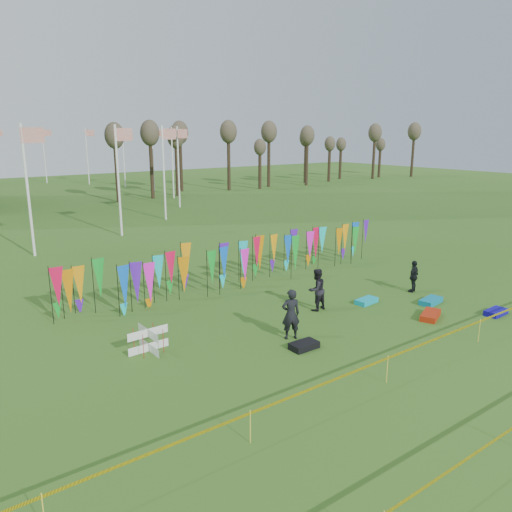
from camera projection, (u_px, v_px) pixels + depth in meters
ground at (366, 340)px, 18.50m from camera, size 160.00×160.00×0.00m
banner_row at (242, 258)px, 24.99m from camera, size 18.64×0.64×2.21m
caution_tape_near at (423, 345)px, 16.18m from camera, size 26.00×0.02×0.90m
tree_line at (283, 141)px, 69.77m from camera, size 53.92×1.92×7.84m
box_kite at (148, 340)px, 17.42m from camera, size 0.78×0.78×0.87m
person_left at (291, 314)px, 18.41m from camera, size 0.85×0.75×1.92m
person_mid at (316, 290)px, 21.39m from camera, size 0.93×0.61×1.84m
person_right at (414, 276)px, 23.87m from camera, size 1.02×0.74×1.55m
kite_bag_turquoise at (366, 301)px, 22.42m from camera, size 1.15×0.67×0.22m
kite_bag_blue at (496, 312)px, 21.03m from camera, size 1.10×0.60×0.23m
kite_bag_red at (430, 315)px, 20.66m from camera, size 1.46×1.09×0.24m
kite_bag_black at (304, 345)px, 17.74m from camera, size 1.03×0.60×0.24m
kite_bag_teal at (431, 301)px, 22.40m from camera, size 1.30×0.77×0.23m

